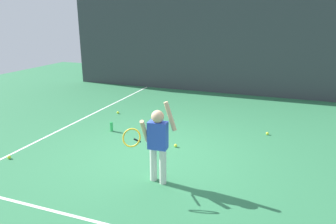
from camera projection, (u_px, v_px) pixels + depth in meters
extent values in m
plane|color=#2D7247|center=(155.00, 154.00, 6.16)|extent=(20.00, 20.00, 0.00)
cube|color=white|center=(89.00, 220.00, 4.18)|extent=(9.00, 0.05, 0.00)
cube|color=white|center=(73.00, 123.00, 7.93)|extent=(0.05, 9.00, 0.00)
cube|color=#383D42|center=(218.00, 47.00, 10.69)|extent=(10.98, 0.08, 3.16)
cylinder|color=slate|center=(85.00, 40.00, 12.51)|extent=(0.09, 0.09, 3.31)
cylinder|color=slate|center=(169.00, 43.00, 11.32)|extent=(0.09, 0.09, 3.31)
cylinder|color=slate|center=(274.00, 46.00, 10.13)|extent=(0.09, 0.09, 3.31)
cylinder|color=silver|center=(153.00, 164.00, 5.13)|extent=(0.11, 0.11, 0.58)
cylinder|color=silver|center=(163.00, 167.00, 5.03)|extent=(0.11, 0.11, 0.58)
cube|color=blue|center=(158.00, 135.00, 4.93)|extent=(0.31, 0.19, 0.44)
sphere|color=tan|center=(158.00, 117.00, 4.84)|extent=(0.20, 0.20, 0.20)
cylinder|color=tan|center=(170.00, 116.00, 4.80)|extent=(0.21, 0.08, 0.46)
cylinder|color=tan|center=(145.00, 131.00, 4.91)|extent=(0.09, 0.29, 0.43)
cylinder|color=black|center=(137.00, 141.00, 4.85)|extent=(0.05, 0.24, 0.15)
torus|color=yellow|center=(132.00, 138.00, 4.61)|extent=(0.30, 0.18, 0.26)
cylinder|color=green|center=(111.00, 127.00, 7.38)|extent=(0.07, 0.07, 0.22)
sphere|color=#CCE033|center=(118.00, 112.00, 8.72)|extent=(0.07, 0.07, 0.07)
sphere|color=#CCE033|center=(176.00, 146.00, 6.50)|extent=(0.07, 0.07, 0.07)
sphere|color=#CCE033|center=(9.00, 157.00, 5.97)|extent=(0.07, 0.07, 0.07)
sphere|color=#CCE033|center=(267.00, 133.00, 7.16)|extent=(0.07, 0.07, 0.07)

